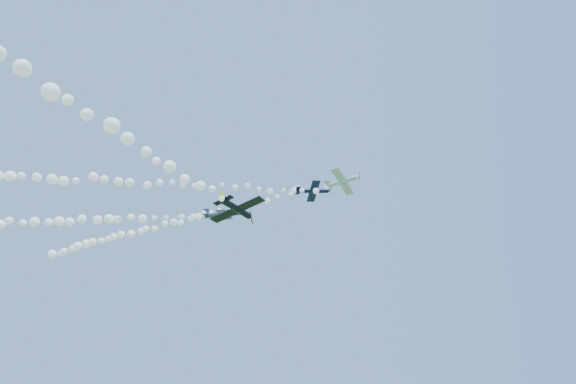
% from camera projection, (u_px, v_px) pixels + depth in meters
% --- Properties ---
extents(plane_white, '(6.74, 6.86, 2.38)m').
position_uv_depth(plane_white, '(343.00, 181.00, 86.28)').
color(plane_white, silver).
extents(smoke_trail_white, '(72.89, 26.75, 2.90)m').
position_uv_depth(smoke_trail_white, '(168.00, 224.00, 103.40)').
color(smoke_trail_white, white).
extents(plane_navy, '(7.23, 7.65, 1.94)m').
position_uv_depth(plane_navy, '(313.00, 191.00, 92.30)').
color(plane_navy, '#0B0F34').
extents(smoke_trail_navy, '(83.70, 26.38, 2.84)m').
position_uv_depth(smoke_trail_navy, '(65.00, 178.00, 87.32)').
color(smoke_trail_navy, white).
extents(plane_grey, '(7.91, 8.13, 2.40)m').
position_uv_depth(plane_grey, '(224.00, 214.00, 87.79)').
color(plane_grey, '#3D4059').
extents(smoke_trail_grey, '(74.50, 8.66, 3.45)m').
position_uv_depth(smoke_trail_grey, '(17.00, 223.00, 90.59)').
color(smoke_trail_grey, white).
extents(plane_black, '(7.90, 7.57, 2.22)m').
position_uv_depth(plane_black, '(237.00, 209.00, 64.44)').
color(plane_black, black).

